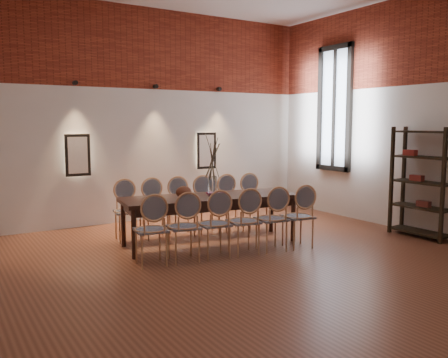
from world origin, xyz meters
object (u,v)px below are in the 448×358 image
chair_near_f (298,216)px  chair_far_c (182,207)px  bowl (184,192)px  shelving_rack (422,182)px  vase (212,186)px  book (216,193)px  chair_near_a (151,230)px  dining_table (210,220)px  chair_far_a (128,211)px  chair_near_c (214,224)px  chair_near_d (244,221)px  chair_near_e (271,219)px  chair_far_e (231,204)px  chair_far_d (207,205)px  chair_far_b (155,209)px  chair_far_f (254,202)px  chair_near_b (183,227)px

chair_near_f → chair_far_c: bearing=133.4°
bowl → shelving_rack: 3.89m
vase → shelving_rack: 3.43m
chair_near_f → book: size_ratio=3.62×
chair_near_a → chair_near_f: (2.22, -0.33, 0.00)m
dining_table → vase: bearing=0.0°
chair_far_c → vase: bearing=110.2°
chair_far_a → chair_far_c: (0.89, -0.13, 0.00)m
chair_far_c → book: bearing=121.9°
chair_near_c → chair_near_d: same height
chair_near_e → chair_far_e: size_ratio=1.00×
chair_far_d → bowl: bearing=48.8°
chair_far_b → book: 1.05m
chair_far_e → dining_table: bearing=46.6°
chair_far_f → chair_near_c: bearing=46.6°
chair_near_a → chair_near_b: size_ratio=1.00×
chair_near_e → chair_far_f: (0.65, 1.35, 0.00)m
chair_far_d → book: 0.66m
chair_near_c → chair_far_a: (-0.68, 1.54, 0.00)m
chair_near_c → bowl: size_ratio=3.92×
chair_near_e → chair_far_a: same height
chair_near_a → chair_far_f: bearing=32.4°
chair_far_e → shelving_rack: (2.39, -2.02, 0.43)m
chair_near_a → chair_far_d: 1.96m
chair_far_e → chair_near_a: bearing=38.4°
chair_far_a → chair_far_d: size_ratio=1.00×
chair_near_d → chair_far_b: size_ratio=1.00×
chair_near_b → vase: vase is taller
chair_far_d → bowl: 1.08m
dining_table → chair_far_e: size_ratio=2.87×
chair_near_d → chair_far_b: 1.69m
chair_near_b → vase: (0.81, 0.60, 0.43)m
chair_near_d → chair_near_f: bearing=0.0°
chair_near_f → chair_near_a: bearing=180.0°
shelving_rack → dining_table: bearing=154.9°
chair_near_d → chair_far_f: (1.10, 1.28, 0.00)m
chair_near_d → vase: bearing=104.7°
vase → book: (0.12, 0.11, -0.14)m
chair_far_b → chair_far_d: same height
chair_near_b → chair_far_e: bearing=46.6°
chair_near_d → chair_far_d: bearing=90.0°
dining_table → chair_near_f: (1.01, -0.87, 0.09)m
chair_near_e → chair_far_d: size_ratio=1.00×
chair_far_a → bowl: 1.09m
chair_far_e → chair_near_c: bearing=57.8°
chair_near_b → bowl: size_ratio=3.92×
chair_far_f → book: (-1.06, -0.44, 0.30)m
chair_near_a → chair_far_d: size_ratio=1.00×
dining_table → chair_far_e: bearing=46.6°
chair_far_d → shelving_rack: bearing=152.1°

